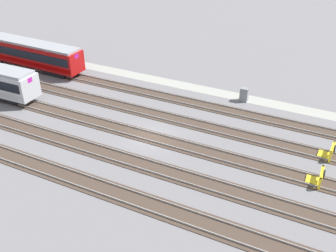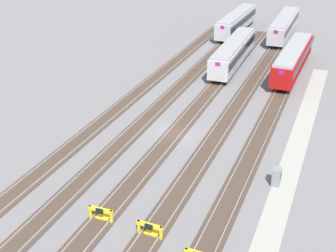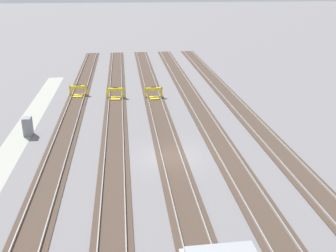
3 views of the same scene
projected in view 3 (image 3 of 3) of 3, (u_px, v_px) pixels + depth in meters
name	position (u px, v px, depth m)	size (l,w,h in m)	color
ground_plane	(171.00, 157.00, 29.79)	(400.00, 400.00, 0.00)	slate
service_walkway	(1.00, 166.00, 28.44)	(54.00, 2.00, 0.01)	#9E9E93
rail_track_nearest	(56.00, 162.00, 28.84)	(90.00, 2.23, 0.21)	#47382D
rail_track_near_inner	(114.00, 159.00, 29.31)	(90.00, 2.23, 0.21)	#47382D
rail_track_middle	(171.00, 157.00, 29.77)	(90.00, 2.24, 0.21)	#47382D
rail_track_far_inner	(226.00, 154.00, 30.24)	(90.00, 2.23, 0.21)	#47382D
rail_track_farthest	(279.00, 151.00, 30.70)	(90.00, 2.23, 0.21)	#47382D
bumper_stop_nearest_track	(78.00, 92.00, 44.97)	(1.36, 2.01, 1.22)	yellow
bumper_stop_near_inner_track	(115.00, 94.00, 44.01)	(1.37, 2.01, 1.22)	yellow
bumper_stop_middle_track	(154.00, 94.00, 44.16)	(1.36, 2.01, 1.22)	yellow
electrical_cabinet	(28.00, 126.00, 33.67)	(0.90, 0.73, 1.60)	gray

